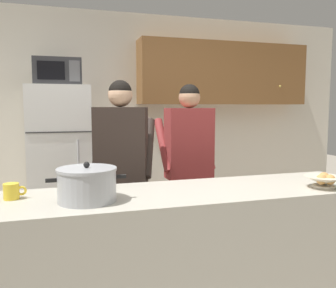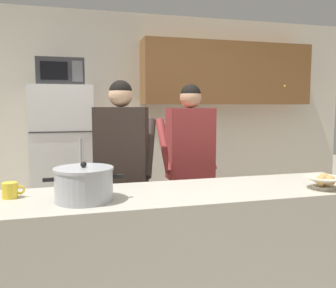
% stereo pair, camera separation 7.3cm
% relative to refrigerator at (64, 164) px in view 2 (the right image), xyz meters
% --- Properties ---
extents(back_wall_unit, '(6.00, 0.48, 2.60)m').
position_rel_refrigerator_xyz_m(back_wall_unit, '(1.12, 0.40, 0.59)').
color(back_wall_unit, silver).
rests_on(back_wall_unit, ground).
extents(kitchen_island, '(2.56, 0.68, 0.92)m').
position_rel_refrigerator_xyz_m(kitchen_island, '(0.83, -1.85, -0.38)').
color(kitchen_island, '#BCB7A8').
rests_on(kitchen_island, ground).
extents(refrigerator, '(0.64, 0.68, 1.69)m').
position_rel_refrigerator_xyz_m(refrigerator, '(0.00, 0.00, 0.00)').
color(refrigerator, white).
rests_on(refrigerator, ground).
extents(microwave, '(0.48, 0.37, 0.28)m').
position_rel_refrigerator_xyz_m(microwave, '(0.00, -0.02, 0.98)').
color(microwave, '#2D2D30').
rests_on(microwave, refrigerator).
extents(person_near_pot, '(0.61, 0.55, 1.68)m').
position_rel_refrigerator_xyz_m(person_near_pot, '(0.49, -1.10, 0.21)').
color(person_near_pot, '#33384C').
rests_on(person_near_pot, ground).
extents(person_by_sink, '(0.52, 0.43, 1.67)m').
position_rel_refrigerator_xyz_m(person_by_sink, '(1.14, -0.94, 0.20)').
color(person_by_sink, black).
rests_on(person_by_sink, ground).
extents(cooking_pot, '(0.45, 0.34, 0.23)m').
position_rel_refrigerator_xyz_m(cooking_pot, '(0.16, -1.93, 0.18)').
color(cooking_pot, '#ADAFB5').
rests_on(cooking_pot, kitchen_island).
extents(coffee_mug, '(0.13, 0.09, 0.10)m').
position_rel_refrigerator_xyz_m(coffee_mug, '(-0.27, -1.75, 0.12)').
color(coffee_mug, yellow).
rests_on(coffee_mug, kitchen_island).
extents(bread_bowl, '(0.26, 0.26, 0.10)m').
position_rel_refrigerator_xyz_m(bread_bowl, '(1.71, -2.04, 0.13)').
color(bread_bowl, beige).
rests_on(bread_bowl, kitchen_island).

